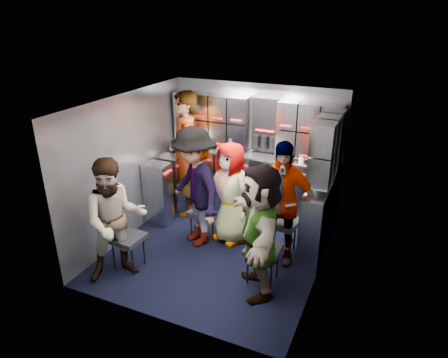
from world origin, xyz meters
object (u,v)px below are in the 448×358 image
at_px(jump_seat_near_left, 127,239).
at_px(jump_seat_mid_left, 202,215).
at_px(jump_seat_mid_right, 282,224).
at_px(attendant_arc_d, 280,203).
at_px(jump_seat_center, 235,208).
at_px(attendant_arc_a, 115,220).
at_px(attendant_arc_c, 230,193).
at_px(attendant_standing, 185,155).
at_px(attendant_arc_e, 260,231).
at_px(jump_seat_near_right, 263,251).
at_px(attendant_arc_b, 195,188).

height_order(jump_seat_near_left, jump_seat_mid_left, jump_seat_near_left).
xyz_separation_m(jump_seat_mid_right, attendant_arc_d, (-0.00, -0.18, 0.40)).
xyz_separation_m(jump_seat_center, attendant_arc_a, (-0.94, -1.53, 0.36)).
xyz_separation_m(attendant_arc_c, attendant_arc_d, (0.78, -0.20, 0.09)).
xyz_separation_m(jump_seat_mid_left, attendant_arc_c, (0.42, 0.08, 0.39)).
bearing_deg(attendant_arc_d, jump_seat_near_left, -160.36).
distance_m(jump_seat_center, attendant_standing, 1.22).
xyz_separation_m(attendant_standing, attendant_arc_e, (1.77, -1.44, -0.20)).
bearing_deg(jump_seat_near_right, attendant_arc_e, -90.00).
bearing_deg(attendant_standing, jump_seat_near_right, 19.28).
relative_size(jump_seat_mid_left, attendant_arc_b, 0.25).
distance_m(jump_seat_mid_left, attendant_standing, 1.07).
relative_size(jump_seat_near_left, attendant_arc_b, 0.27).
relative_size(jump_seat_near_right, attendant_standing, 0.24).
bearing_deg(attendant_arc_e, jump_seat_mid_left, -153.59).
height_order(jump_seat_center, attendant_arc_c, attendant_arc_c).
xyz_separation_m(jump_seat_near_right, attendant_arc_c, (-0.75, 0.74, 0.32)).
bearing_deg(jump_seat_near_right, jump_seat_mid_left, 150.83).
xyz_separation_m(attendant_arc_b, attendant_arc_e, (1.18, -0.66, -0.05)).
distance_m(jump_seat_near_left, jump_seat_mid_left, 1.21).
relative_size(jump_seat_near_right, attendant_arc_e, 0.30).
height_order(attendant_arc_b, attendant_arc_d, attendant_arc_b).
height_order(jump_seat_center, attendant_arc_b, attendant_arc_b).
height_order(jump_seat_center, jump_seat_near_right, jump_seat_near_right).
bearing_deg(attendant_arc_c, jump_seat_center, 112.74).
height_order(jump_seat_center, attendant_arc_a, attendant_arc_a).
height_order(jump_seat_near_left, attendant_arc_d, attendant_arc_d).
bearing_deg(attendant_arc_d, jump_seat_mid_right, 80.05).
xyz_separation_m(jump_seat_near_left, jump_seat_near_right, (1.69, 0.43, 0.01)).
relative_size(jump_seat_center, attendant_arc_a, 0.32).
relative_size(jump_seat_mid_left, attendant_arc_d, 0.25).
height_order(attendant_arc_c, attendant_arc_d, attendant_arc_d).
distance_m(jump_seat_near_right, attendant_standing, 2.25).
distance_m(jump_seat_mid_right, attendant_arc_e, 0.97).
bearing_deg(attendant_arc_c, attendant_standing, 175.66).
distance_m(attendant_arc_d, attendant_arc_e, 0.72).
bearing_deg(attendant_arc_e, attendant_arc_d, 149.72).
relative_size(jump_seat_near_left, jump_seat_mid_left, 1.11).
bearing_deg(jump_seat_near_right, jump_seat_near_left, -165.62).
relative_size(attendant_standing, attendant_arc_c, 1.35).
xyz_separation_m(jump_seat_center, jump_seat_mid_right, (0.78, -0.20, 0.01)).
bearing_deg(jump_seat_near_right, attendant_arc_a, -160.05).
xyz_separation_m(attendant_standing, attendant_arc_b, (0.59, -0.78, -0.15)).
bearing_deg(attendant_arc_b, attendant_arc_a, -78.85).
bearing_deg(jump_seat_mid_right, attendant_arc_b, -168.46).
distance_m(jump_seat_near_left, jump_seat_near_right, 1.75).
bearing_deg(jump_seat_mid_right, attendant_arc_e, -91.69).
relative_size(jump_seat_mid_left, attendant_arc_e, 0.26).
relative_size(jump_seat_near_right, attendant_arc_b, 0.28).
distance_m(jump_seat_mid_left, attendant_arc_a, 1.44).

